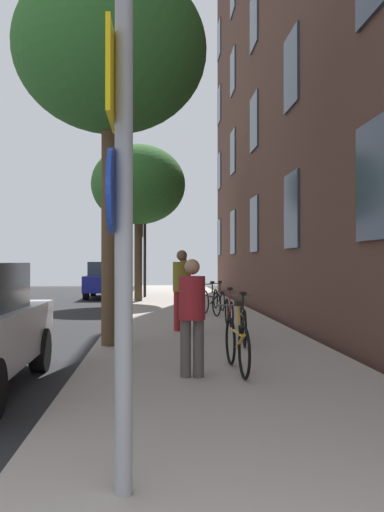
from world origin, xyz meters
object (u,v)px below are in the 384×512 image
object	(u,v)px
sign_post	(120,201)
pedestrian_0	(192,310)
tree_near	(111,53)
pedestrian_2	(183,281)
bicycle_4	(219,298)
car_1	(108,279)
bicycle_0	(237,344)
bicycle_1	(242,323)
traffic_light	(142,242)
bicycle_2	(229,311)
pedestrian_1	(182,285)
tree_far	(138,185)
bicycle_3	(211,302)

from	to	relation	value
sign_post	pedestrian_0	bearing A→B (deg)	78.68
tree_near	pedestrian_2	world-z (taller)	tree_near
tree_near	bicycle_4	world-z (taller)	tree_near
car_1	sign_post	bearing A→B (deg)	-84.90
bicycle_0	bicycle_1	xyz separation A→B (m)	(0.50, 2.62, -0.01)
bicycle_1	bicycle_4	xyz separation A→B (m)	(0.39, 7.09, -0.02)
traffic_light	pedestrian_0	bearing A→B (deg)	-86.39
bicycle_1	car_1	bearing A→B (deg)	104.34
traffic_light	car_1	xyz separation A→B (m)	(-1.57, 1.17, -1.64)
pedestrian_0	traffic_light	bearing A→B (deg)	93.61
bicycle_2	pedestrian_1	xyz separation A→B (m)	(-1.13, -0.61, 0.65)
traffic_light	pedestrian_0	distance (m)	16.54
bicycle_0	car_1	bearing A→B (deg)	100.66
tree_far	pedestrian_1	bearing A→B (deg)	-82.32
traffic_light	tree_near	xyz separation A→B (m)	(-0.27, -13.60, 3.00)
bicycle_0	pedestrian_1	distance (m)	4.60
sign_post	tree_near	xyz separation A→B (m)	(-0.59, 6.42, 3.44)
sign_post	bicycle_2	world-z (taller)	sign_post
bicycle_0	tree_near	bearing A→B (deg)	127.66
bicycle_2	car_1	bearing A→B (deg)	107.53
bicycle_4	car_1	bearing A→B (deg)	118.62
tree_far	car_1	size ratio (longest dim) A/B	1.40
bicycle_2	bicycle_3	xyz separation A→B (m)	(-0.14, 2.90, 0.02)
bicycle_2	bicycle_4	size ratio (longest dim) A/B	0.95
tree_near	bicycle_4	size ratio (longest dim) A/B	4.11
traffic_light	bicycle_1	bearing A→B (deg)	-80.84
bicycle_1	bicycle_3	distance (m)	5.41
tree_near	tree_far	distance (m)	11.22
tree_far	bicycle_4	xyz separation A→B (m)	(2.67, -4.00, -4.14)
pedestrian_2	bicycle_3	bearing A→B (deg)	-45.16
bicycle_1	pedestrian_2	bearing A→B (deg)	97.31
tree_far	bicycle_3	bearing A→B (deg)	-68.50
bicycle_0	tree_far	bearing A→B (deg)	97.42
pedestrian_1	sign_post	bearing A→B (deg)	-95.55
tree_far	bicycle_1	xyz separation A→B (m)	(2.28, -11.09, -4.11)
pedestrian_2	car_1	xyz separation A→B (m)	(-2.96, 8.51, -0.23)
traffic_light	tree_near	world-z (taller)	tree_near
pedestrian_0	bicycle_3	bearing A→B (deg)	82.51
bicycle_2	pedestrian_0	size ratio (longest dim) A/B	1.03
bicycle_2	pedestrian_1	bearing A→B (deg)	-151.80
sign_post	tree_far	size ratio (longest dim) A/B	0.57
traffic_light	car_1	bearing A→B (deg)	143.32
pedestrian_1	pedestrian_2	size ratio (longest dim) A/B	1.06
bicycle_3	bicycle_1	bearing A→B (deg)	-89.54
sign_post	traffic_light	size ratio (longest dim) A/B	1.01
car_1	bicycle_0	bearing A→B (deg)	-79.34
pedestrian_2	sign_post	bearing A→B (deg)	-94.81
bicycle_3	tree_far	bearing A→B (deg)	111.50
bicycle_4	pedestrian_1	world-z (taller)	pedestrian_1
tree_near	sign_post	bearing A→B (deg)	-84.79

